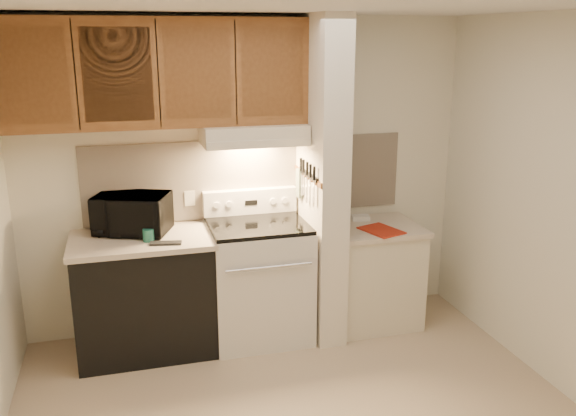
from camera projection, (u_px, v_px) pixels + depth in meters
name	position (u px, v px, depth m)	size (l,w,h in m)	color
ceiling	(303.00, 4.00, 3.19)	(3.60, 3.60, 0.00)	white
wall_back	(248.00, 176.00, 4.93)	(3.60, 0.02, 2.50)	white
wall_right	(564.00, 208.00, 4.00)	(0.02, 3.00, 2.50)	white
backsplash	(248.00, 178.00, 4.92)	(2.60, 0.02, 0.63)	#F6E0C7
range_body	(259.00, 282.00, 4.82)	(0.76, 0.65, 0.92)	silver
oven_window	(268.00, 293.00, 4.52)	(0.50, 0.01, 0.30)	black
oven_handle	(269.00, 267.00, 4.42)	(0.02, 0.02, 0.65)	silver
cooktop	(258.00, 225.00, 4.69)	(0.74, 0.64, 0.03)	black
range_backguard	(250.00, 201.00, 4.92)	(0.76, 0.08, 0.20)	silver
range_display	(251.00, 203.00, 4.89)	(0.10, 0.01, 0.04)	black
range_knob_left_outer	(217.00, 205.00, 4.81)	(0.05, 0.05, 0.02)	silver
range_knob_left_inner	(229.00, 204.00, 4.84)	(0.05, 0.05, 0.02)	silver
range_knob_right_inner	(273.00, 201.00, 4.93)	(0.05, 0.05, 0.02)	silver
range_knob_right_outer	(285.00, 200.00, 4.95)	(0.05, 0.05, 0.02)	silver
dishwasher_front	(145.00, 297.00, 4.61)	(1.00, 0.63, 0.87)	black
left_countertop	(141.00, 240.00, 4.49)	(1.04, 0.67, 0.04)	beige
spoon_rest	(166.00, 243.00, 4.34)	(0.22, 0.07, 0.02)	black
teal_jar	(148.00, 235.00, 4.39)	(0.08, 0.08, 0.09)	#1F6654
outlet	(190.00, 198.00, 4.82)	(0.08, 0.01, 0.12)	beige
microwave	(132.00, 214.00, 4.56)	(0.53, 0.36, 0.29)	black
partition_pillar	(322.00, 181.00, 4.73)	(0.22, 0.70, 2.50)	silver
pillar_trim	(307.00, 176.00, 4.69)	(0.01, 0.70, 0.04)	brown
knife_strip	(309.00, 175.00, 4.64)	(0.02, 0.42, 0.04)	black
knife_blade_a	(314.00, 193.00, 4.50)	(0.01, 0.04, 0.16)	silver
knife_handle_a	(314.00, 173.00, 4.46)	(0.02, 0.02, 0.10)	black
knife_blade_b	(310.00, 191.00, 4.59)	(0.01, 0.04, 0.18)	silver
knife_handle_b	(310.00, 171.00, 4.54)	(0.02, 0.02, 0.10)	black
knife_blade_c	(307.00, 190.00, 4.67)	(0.01, 0.04, 0.20)	silver
knife_handle_c	(307.00, 169.00, 4.62)	(0.02, 0.02, 0.10)	black
knife_blade_d	(304.00, 185.00, 4.74)	(0.01, 0.04, 0.16)	silver
knife_handle_d	(304.00, 166.00, 4.71)	(0.02, 0.02, 0.10)	black
knife_blade_e	(301.00, 184.00, 4.81)	(0.01, 0.04, 0.18)	silver
knife_handle_e	(301.00, 164.00, 4.77)	(0.02, 0.02, 0.10)	black
oven_mitt	(299.00, 183.00, 4.87)	(0.03, 0.09, 0.23)	gray
right_cab_base	(372.00, 276.00, 5.08)	(0.70, 0.60, 0.81)	beige
right_countertop	(374.00, 228.00, 4.96)	(0.74, 0.64, 0.04)	beige
red_folder	(381.00, 230.00, 4.82)	(0.24, 0.33, 0.01)	#AC2512
white_box	(360.00, 218.00, 5.11)	(0.15, 0.10, 0.04)	white
range_hood	(253.00, 134.00, 4.62)	(0.78, 0.44, 0.15)	beige
hood_lip	(259.00, 144.00, 4.44)	(0.78, 0.04, 0.06)	beige
upper_cabinets	(157.00, 73.00, 4.36)	(2.18, 0.33, 0.77)	brown
cab_door_a	(32.00, 76.00, 4.00)	(0.46, 0.01, 0.63)	brown
cab_gap_a	(75.00, 75.00, 4.07)	(0.01, 0.01, 0.73)	black
cab_door_b	(117.00, 75.00, 4.14)	(0.46, 0.01, 0.63)	brown
cab_gap_b	(158.00, 74.00, 4.21)	(0.01, 0.01, 0.73)	black
cab_door_c	(198.00, 73.00, 4.28)	(0.46, 0.01, 0.63)	brown
cab_gap_c	(236.00, 73.00, 4.35)	(0.01, 0.01, 0.73)	black
cab_door_d	(273.00, 72.00, 4.42)	(0.46, 0.01, 0.63)	brown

